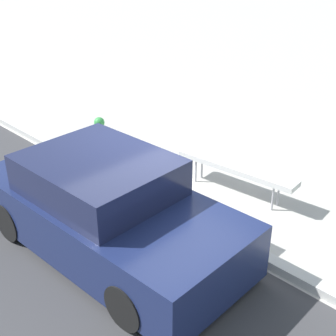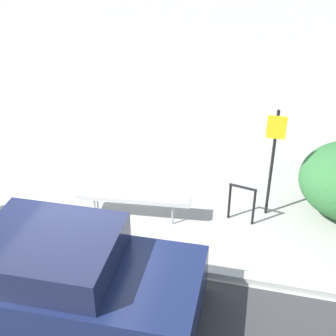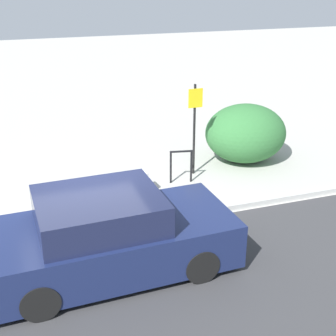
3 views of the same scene
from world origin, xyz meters
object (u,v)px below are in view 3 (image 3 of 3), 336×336
object	(u,v)px
bench	(98,182)
parked_car_near	(108,237)
bike_rack	(181,163)
sign_post	(195,121)

from	to	relation	value
bench	parked_car_near	distance (m)	2.62
bike_rack	parked_car_near	distance (m)	3.87
bench	bike_rack	distance (m)	2.14
bike_rack	parked_car_near	bearing A→B (deg)	-128.90
sign_post	bench	bearing A→B (deg)	-162.77
bench	bike_rack	xyz separation A→B (m)	(2.10, 0.41, 0.00)
bike_rack	parked_car_near	size ratio (longest dim) A/B	0.20
bike_rack	sign_post	xyz separation A→B (m)	(0.49, 0.39, 0.88)
parked_car_near	sign_post	bearing A→B (deg)	47.59
sign_post	bike_rack	bearing A→B (deg)	-141.32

